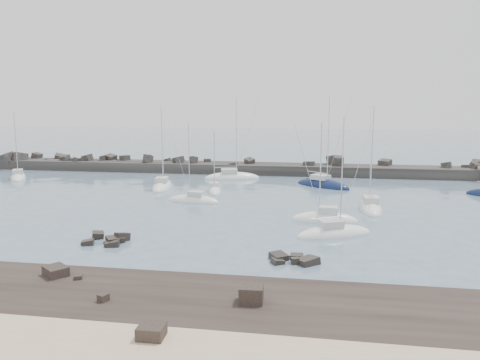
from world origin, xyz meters
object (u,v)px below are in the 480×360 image
Objects in this scene: sailboat_5 at (194,201)px; sailboat_6 at (214,191)px; sailboat_1 at (18,178)px; sailboat_9 at (325,220)px; sailboat_3 at (162,187)px; sailboat_8 at (323,186)px; sailboat_10 at (370,208)px; sailboat_4 at (232,178)px; sailboat_7 at (334,234)px.

sailboat_5 is 7.61m from sailboat_6.
sailboat_1 is 57.17m from sailboat_9.
sailboat_3 is (28.05, -4.96, 0.01)m from sailboat_1.
sailboat_8 reaches higher than sailboat_1.
sailboat_10 is at bearing -14.51° from sailboat_1.
sailboat_10 reaches higher than sailboat_5.
sailboat_10 is at bearing -18.50° from sailboat_3.
sailboat_6 is (-0.39, -12.57, -0.01)m from sailboat_4.
sailboat_4 reaches higher than sailboat_9.
sailboat_6 is 0.72× the size of sailboat_10.
sailboat_10 is at bearing -20.92° from sailboat_6.
sailboat_9 is at bearing -60.80° from sailboat_4.
sailboat_5 is at bearing 143.19° from sailboat_7.
sailboat_3 reaches higher than sailboat_7.
sailboat_1 is 1.01× the size of sailboat_7.
sailboat_1 is 60.32m from sailboat_7.
sailboat_8 is at bearing -18.85° from sailboat_4.
sailboat_8 is 1.11× the size of sailboat_10.
sailboat_7 is at bearing -51.30° from sailboat_6.
sailboat_1 is 1.07× the size of sailboat_9.
sailboat_1 is at bearing 158.03° from sailboat_5.
sailboat_4 is 1.00× the size of sailboat_8.
sailboat_5 is at bearing -139.34° from sailboat_8.
sailboat_8 is at bearing 24.30° from sailboat_6.
sailboat_1 is at bearing 157.23° from sailboat_9.
sailboat_9 is at bearing 98.30° from sailboat_7.
sailboat_6 is at bearing -10.54° from sailboat_1.
sailboat_10 reaches higher than sailboat_3.
sailboat_3 is at bearing 161.50° from sailboat_10.
sailboat_1 reaches higher than sailboat_9.
sailboat_10 is (5.70, 7.01, -0.01)m from sailboat_9.
sailboat_3 is at bearing 138.15° from sailboat_7.
sailboat_1 is 1.12× the size of sailboat_5.
sailboat_3 is 1.37× the size of sailboat_6.
sailboat_8 is (16.02, 7.23, 0.02)m from sailboat_6.
sailboat_4 is 37.31m from sailboat_7.
sailboat_6 is at bearing 128.70° from sailboat_7.
sailboat_3 is 14.03m from sailboat_4.
sailboat_1 is at bearing -171.23° from sailboat_4.
sailboat_8 is at bearing 0.43° from sailboat_1.
sailboat_7 is at bearing -111.05° from sailboat_10.
sailboat_6 is 22.10m from sailboat_9.
sailboat_4 is 1.33× the size of sailboat_5.
sailboat_10 is (58.42, -15.12, 0.00)m from sailboat_1.
sailboat_7 reaches higher than sailboat_5.
sailboat_8 is at bearing 40.66° from sailboat_5.
sailboat_10 reaches higher than sailboat_1.
sailboat_4 is 16.51m from sailboat_8.
sailboat_5 is 18.79m from sailboat_9.
sailboat_6 is 17.57m from sailboat_8.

